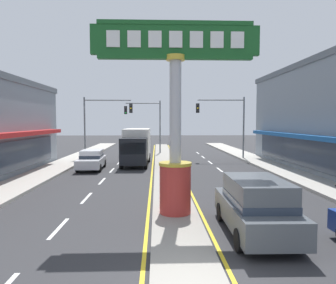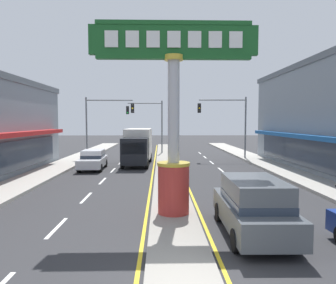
{
  "view_description": "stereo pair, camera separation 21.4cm",
  "coord_description": "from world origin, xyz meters",
  "px_view_note": "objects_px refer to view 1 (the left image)",
  "views": [
    {
      "loc": [
        -0.73,
        -6.19,
        3.77
      ],
      "look_at": [
        -0.08,
        11.75,
        2.6
      ],
      "focal_mm": 33.49,
      "sensor_mm": 36.0,
      "label": 1
    },
    {
      "loc": [
        -0.52,
        -6.2,
        3.77
      ],
      "look_at": [
        -0.08,
        11.75,
        2.6
      ],
      "focal_mm": 33.49,
      "sensor_mm": 36.0,
      "label": 2
    }
  ],
  "objects_px": {
    "traffic_light_left_side": "(102,117)",
    "box_truck_near_right_lane": "(136,145)",
    "suv_mid_left_lane": "(256,206)",
    "district_sign": "(175,121)",
    "traffic_light_right_side": "(226,117)",
    "traffic_light_median_far": "(147,118)",
    "sedan_far_right_lane": "(92,160)"
  },
  "relations": [
    {
      "from": "district_sign",
      "to": "traffic_light_right_side",
      "type": "xyz_separation_m",
      "value": [
        6.14,
        18.52,
        0.46
      ]
    },
    {
      "from": "sedan_far_right_lane",
      "to": "traffic_light_right_side",
      "type": "bearing_deg",
      "value": 26.76
    },
    {
      "from": "box_truck_near_right_lane",
      "to": "suv_mid_left_lane",
      "type": "distance_m",
      "value": 18.3
    },
    {
      "from": "traffic_light_left_side",
      "to": "traffic_light_median_far",
      "type": "height_order",
      "value": "same"
    },
    {
      "from": "box_truck_near_right_lane",
      "to": "sedan_far_right_lane",
      "type": "distance_m",
      "value": 4.55
    },
    {
      "from": "district_sign",
      "to": "sedan_far_right_lane",
      "type": "height_order",
      "value": "district_sign"
    },
    {
      "from": "suv_mid_left_lane",
      "to": "traffic_light_right_side",
      "type": "bearing_deg",
      "value": 80.15
    },
    {
      "from": "traffic_light_right_side",
      "to": "traffic_light_median_far",
      "type": "xyz_separation_m",
      "value": [
        -7.98,
        5.67,
        -0.05
      ]
    },
    {
      "from": "traffic_light_left_side",
      "to": "traffic_light_median_far",
      "type": "relative_size",
      "value": 1.0
    },
    {
      "from": "traffic_light_right_side",
      "to": "traffic_light_left_side",
      "type": "bearing_deg",
      "value": 176.92
    },
    {
      "from": "box_truck_near_right_lane",
      "to": "sedan_far_right_lane",
      "type": "xyz_separation_m",
      "value": [
        -3.33,
        -2.96,
        -0.91
      ]
    },
    {
      "from": "district_sign",
      "to": "sedan_far_right_lane",
      "type": "bearing_deg",
      "value": 115.17
    },
    {
      "from": "traffic_light_right_side",
      "to": "box_truck_near_right_lane",
      "type": "relative_size",
      "value": 0.89
    },
    {
      "from": "traffic_light_left_side",
      "to": "box_truck_near_right_lane",
      "type": "distance_m",
      "value": 5.8
    },
    {
      "from": "traffic_light_left_side",
      "to": "traffic_light_median_far",
      "type": "distance_m",
      "value": 6.61
    },
    {
      "from": "district_sign",
      "to": "box_truck_near_right_lane",
      "type": "relative_size",
      "value": 1.08
    },
    {
      "from": "traffic_light_left_side",
      "to": "suv_mid_left_lane",
      "type": "xyz_separation_m",
      "value": [
        8.7,
        -21.32,
        -3.26
      ]
    },
    {
      "from": "box_truck_near_right_lane",
      "to": "traffic_light_left_side",
      "type": "bearing_deg",
      "value": 133.91
    },
    {
      "from": "district_sign",
      "to": "sedan_far_right_lane",
      "type": "distance_m",
      "value": 14.1
    },
    {
      "from": "traffic_light_median_far",
      "to": "sedan_far_right_lane",
      "type": "distance_m",
      "value": 12.85
    },
    {
      "from": "traffic_light_median_far",
      "to": "suv_mid_left_lane",
      "type": "height_order",
      "value": "traffic_light_median_far"
    },
    {
      "from": "box_truck_near_right_lane",
      "to": "sedan_far_right_lane",
      "type": "height_order",
      "value": "box_truck_near_right_lane"
    },
    {
      "from": "district_sign",
      "to": "traffic_light_left_side",
      "type": "relative_size",
      "value": 1.21
    },
    {
      "from": "district_sign",
      "to": "traffic_light_right_side",
      "type": "relative_size",
      "value": 1.21
    },
    {
      "from": "traffic_light_left_side",
      "to": "sedan_far_right_lane",
      "type": "bearing_deg",
      "value": -87.58
    },
    {
      "from": "sedan_far_right_lane",
      "to": "traffic_light_median_far",
      "type": "bearing_deg",
      "value": 71.07
    },
    {
      "from": "traffic_light_left_side",
      "to": "box_truck_near_right_lane",
      "type": "height_order",
      "value": "traffic_light_left_side"
    },
    {
      "from": "traffic_light_left_side",
      "to": "suv_mid_left_lane",
      "type": "height_order",
      "value": "traffic_light_left_side"
    },
    {
      "from": "traffic_light_median_far",
      "to": "box_truck_near_right_lane",
      "type": "bearing_deg",
      "value": -94.49
    },
    {
      "from": "traffic_light_right_side",
      "to": "suv_mid_left_lane",
      "type": "bearing_deg",
      "value": -99.85
    },
    {
      "from": "sedan_far_right_lane",
      "to": "box_truck_near_right_lane",
      "type": "bearing_deg",
      "value": 41.57
    },
    {
      "from": "suv_mid_left_lane",
      "to": "sedan_far_right_lane",
      "type": "bearing_deg",
      "value": 119.95
    }
  ]
}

